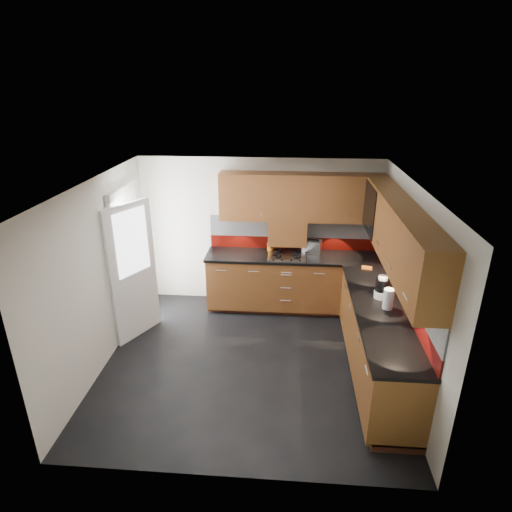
# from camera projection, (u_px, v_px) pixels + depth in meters

# --- Properties ---
(room) EXTENTS (4.00, 3.80, 2.64)m
(room) POSITION_uv_depth(u_px,v_px,m) (249.00, 258.00, 5.14)
(room) COLOR black
(base_cabinets) EXTENTS (2.70, 3.20, 0.95)m
(base_cabinets) POSITION_uv_depth(u_px,v_px,m) (328.00, 309.00, 6.13)
(base_cabinets) COLOR #593413
(base_cabinets) RESTS_ON room
(countertop) EXTENTS (2.72, 3.22, 0.04)m
(countertop) POSITION_uv_depth(u_px,v_px,m) (330.00, 279.00, 5.93)
(countertop) COLOR black
(countertop) RESTS_ON base_cabinets
(backsplash) EXTENTS (2.70, 3.20, 0.54)m
(backsplash) POSITION_uv_depth(u_px,v_px,m) (346.00, 255.00, 6.01)
(backsplash) COLOR maroon
(backsplash) RESTS_ON countertop
(upper_cabinets) EXTENTS (2.50, 3.20, 0.72)m
(upper_cabinets) POSITION_uv_depth(u_px,v_px,m) (347.00, 215.00, 5.64)
(upper_cabinets) COLOR #593413
(upper_cabinets) RESTS_ON room
(extractor_hood) EXTENTS (0.60, 0.33, 0.40)m
(extractor_hood) POSITION_uv_depth(u_px,v_px,m) (288.00, 232.00, 6.70)
(extractor_hood) COLOR #593413
(extractor_hood) RESTS_ON room
(glass_cabinet) EXTENTS (0.32, 0.80, 0.66)m
(glass_cabinet) POSITION_uv_depth(u_px,v_px,m) (380.00, 208.00, 5.86)
(glass_cabinet) COLOR black
(glass_cabinet) RESTS_ON room
(back_door) EXTENTS (0.42, 1.19, 2.04)m
(back_door) POSITION_uv_depth(u_px,v_px,m) (131.00, 264.00, 6.14)
(back_door) COLOR white
(back_door) RESTS_ON room
(gas_hob) EXTENTS (0.58, 0.51, 0.04)m
(gas_hob) POSITION_uv_depth(u_px,v_px,m) (287.00, 255.00, 6.67)
(gas_hob) COLOR silver
(gas_hob) RESTS_ON countertop
(utensil_pot) EXTENTS (0.11, 0.11, 0.39)m
(utensil_pot) POSITION_uv_depth(u_px,v_px,m) (270.00, 245.00, 6.84)
(utensil_pot) COLOR orange
(utensil_pot) RESTS_ON countertop
(toaster) EXTENTS (0.33, 0.25, 0.21)m
(toaster) POSITION_uv_depth(u_px,v_px,m) (312.00, 246.00, 6.78)
(toaster) COLOR silver
(toaster) RESTS_ON countertop
(food_processor) EXTENTS (0.18, 0.18, 0.30)m
(food_processor) POSITION_uv_depth(u_px,v_px,m) (382.00, 288.00, 5.35)
(food_processor) COLOR white
(food_processor) RESTS_ON countertop
(paper_towel) EXTENTS (0.15, 0.15, 0.26)m
(paper_towel) POSITION_uv_depth(u_px,v_px,m) (388.00, 299.00, 5.10)
(paper_towel) COLOR white
(paper_towel) RESTS_ON countertop
(orange_cloth) EXTENTS (0.17, 0.15, 0.02)m
(orange_cloth) POSITION_uv_depth(u_px,v_px,m) (367.00, 268.00, 6.23)
(orange_cloth) COLOR orange
(orange_cloth) RESTS_ON countertop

